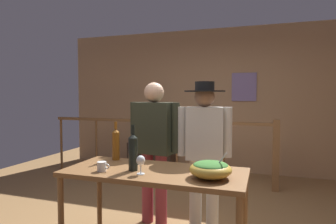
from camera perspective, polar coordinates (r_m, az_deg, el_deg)
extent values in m
cube|color=tan|center=(5.66, 9.78, 2.31)|extent=(6.25, 0.10, 2.72)
cube|color=#806EA4|center=(5.55, 14.76, 4.79)|extent=(0.44, 0.03, 0.52)
cylinder|color=brown|center=(6.02, -20.27, -6.09)|extent=(0.04, 0.04, 0.99)
cylinder|color=brown|center=(5.57, -13.94, -6.73)|extent=(0.04, 0.04, 0.99)
cylinder|color=brown|center=(5.20, -6.59, -7.37)|extent=(0.04, 0.04, 0.99)
cylinder|color=brown|center=(4.92, 1.77, -7.96)|extent=(0.04, 0.04, 0.99)
cylinder|color=brown|center=(4.76, 10.92, -8.40)|extent=(0.04, 0.04, 0.99)
cylinder|color=brown|center=(4.72, 20.48, -8.64)|extent=(0.04, 0.04, 0.99)
cube|color=brown|center=(4.97, -2.54, -1.80)|extent=(3.99, 0.07, 0.05)
cube|color=brown|center=(4.71, 20.49, -8.05)|extent=(0.10, 0.10, 1.09)
cube|color=#38281E|center=(5.77, -3.16, -8.61)|extent=(0.90, 0.40, 0.53)
cube|color=black|center=(5.72, -3.17, -5.91)|extent=(0.20, 0.12, 0.02)
cylinder|color=black|center=(5.71, -3.18, -5.41)|extent=(0.03, 0.03, 0.08)
cube|color=black|center=(5.66, -3.29, -3.57)|extent=(0.52, 0.06, 0.30)
cube|color=black|center=(5.64, -3.40, -3.60)|extent=(0.48, 0.01, 0.27)
cube|color=brown|center=(2.53, -2.66, -11.80)|extent=(1.55, 0.68, 0.04)
cylinder|color=brown|center=(2.77, -20.32, -19.54)|extent=(0.05, 0.05, 0.77)
cylinder|color=brown|center=(3.23, -13.37, -16.10)|extent=(0.05, 0.05, 0.77)
cylinder|color=brown|center=(2.79, 14.88, -19.25)|extent=(0.05, 0.05, 0.77)
ellipsoid|color=gold|center=(2.30, 8.38, -11.19)|extent=(0.33, 0.33, 0.13)
ellipsoid|color=#38702D|center=(2.29, 8.39, -10.33)|extent=(0.27, 0.27, 0.06)
cylinder|color=silver|center=(2.28, 10.05, -9.83)|extent=(0.12, 0.01, 0.17)
cylinder|color=silver|center=(2.41, -5.38, -12.03)|extent=(0.07, 0.07, 0.01)
cylinder|color=silver|center=(2.40, -5.39, -11.10)|extent=(0.01, 0.01, 0.08)
ellipsoid|color=silver|center=(2.38, -5.40, -9.46)|extent=(0.07, 0.07, 0.08)
cylinder|color=black|center=(2.50, -6.90, -8.26)|extent=(0.08, 0.08, 0.28)
cone|color=black|center=(2.47, -6.92, -4.69)|extent=(0.08, 0.08, 0.04)
cylinder|color=black|center=(2.47, -6.93, -3.41)|extent=(0.03, 0.03, 0.08)
cylinder|color=brown|center=(2.93, -10.24, -6.62)|extent=(0.07, 0.07, 0.28)
cone|color=brown|center=(2.91, -10.27, -3.62)|extent=(0.07, 0.07, 0.03)
cylinder|color=brown|center=(2.90, -10.28, -2.60)|extent=(0.03, 0.03, 0.07)
cylinder|color=white|center=(2.54, -12.92, -10.41)|extent=(0.08, 0.08, 0.08)
torus|color=white|center=(2.52, -11.93, -10.45)|extent=(0.05, 0.01, 0.05)
cylinder|color=#9E3842|center=(3.35, -1.35, -15.01)|extent=(0.13, 0.13, 0.81)
cylinder|color=#9E3842|center=(3.43, -4.05, -14.54)|extent=(0.13, 0.13, 0.81)
cube|color=#2D3323|center=(3.24, -2.75, -3.14)|extent=(0.47, 0.29, 0.57)
cylinder|color=#2D3323|center=(3.11, 1.49, -3.14)|extent=(0.09, 0.09, 0.54)
cylinder|color=#2D3323|center=(3.38, -6.65, -2.64)|extent=(0.09, 0.09, 0.54)
sphere|color=#D8A884|center=(3.22, -2.77, 3.88)|extent=(0.22, 0.22, 0.22)
cylinder|color=beige|center=(3.24, 8.75, -15.92)|extent=(0.13, 0.13, 0.78)
cylinder|color=beige|center=(3.24, 5.45, -15.86)|extent=(0.13, 0.13, 0.78)
cube|color=beige|center=(3.09, 7.19, -4.14)|extent=(0.41, 0.28, 0.55)
cylinder|color=beige|center=(3.09, 11.69, -3.92)|extent=(0.09, 0.09, 0.52)
cylinder|color=beige|center=(3.10, 2.71, -3.82)|extent=(0.09, 0.09, 0.52)
sphere|color=#A37556|center=(3.06, 7.24, 3.00)|extent=(0.21, 0.21, 0.21)
cylinder|color=black|center=(3.06, 7.25, 4.10)|extent=(0.43, 0.43, 0.01)
cylinder|color=black|center=(3.06, 7.25, 5.03)|extent=(0.20, 0.20, 0.10)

